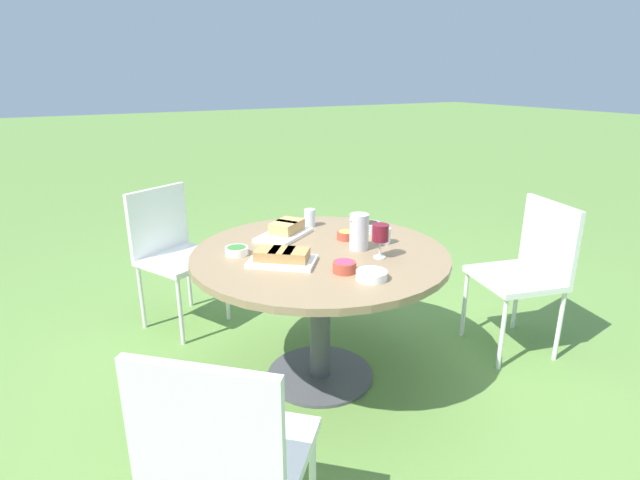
{
  "coord_description": "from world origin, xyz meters",
  "views": [
    {
      "loc": [
        1.14,
        2.05,
        1.57
      ],
      "look_at": [
        0.0,
        0.0,
        0.78
      ],
      "focal_mm": 28.0,
      "sensor_mm": 36.0,
      "label": 1
    }
  ],
  "objects_px": {
    "water_pitcher": "(359,232)",
    "wine_glass": "(380,234)",
    "chair_near_left": "(225,453)",
    "chair_far_back": "(172,246)",
    "dining_table": "(320,272)",
    "chair_near_right": "(528,265)"
  },
  "relations": [
    {
      "from": "dining_table",
      "to": "chair_near_right",
      "type": "xyz_separation_m",
      "value": [
        -1.21,
        0.3,
        -0.09
      ]
    },
    {
      "from": "chair_near_left",
      "to": "wine_glass",
      "type": "distance_m",
      "value": 1.26
    },
    {
      "from": "dining_table",
      "to": "chair_far_back",
      "type": "xyz_separation_m",
      "value": [
        0.51,
        -1.03,
        -0.09
      ]
    },
    {
      "from": "chair_near_left",
      "to": "chair_far_back",
      "type": "relative_size",
      "value": 1.0
    },
    {
      "from": "chair_near_right",
      "to": "chair_far_back",
      "type": "xyz_separation_m",
      "value": [
        1.72,
        -1.33,
        0.0
      ]
    },
    {
      "from": "water_pitcher",
      "to": "wine_glass",
      "type": "relative_size",
      "value": 1.09
    },
    {
      "from": "dining_table",
      "to": "wine_glass",
      "type": "xyz_separation_m",
      "value": [
        -0.21,
        0.22,
        0.24
      ]
    },
    {
      "from": "dining_table",
      "to": "wine_glass",
      "type": "distance_m",
      "value": 0.38
    },
    {
      "from": "dining_table",
      "to": "chair_near_left",
      "type": "distance_m",
      "value": 1.21
    },
    {
      "from": "water_pitcher",
      "to": "wine_glass",
      "type": "distance_m",
      "value": 0.16
    },
    {
      "from": "dining_table",
      "to": "chair_far_back",
      "type": "distance_m",
      "value": 1.15
    },
    {
      "from": "dining_table",
      "to": "chair_near_left",
      "type": "xyz_separation_m",
      "value": [
        0.81,
        0.89,
        -0.09
      ]
    },
    {
      "from": "chair_near_right",
      "to": "wine_glass",
      "type": "relative_size",
      "value": 5.29
    },
    {
      "from": "dining_table",
      "to": "chair_far_back",
      "type": "relative_size",
      "value": 1.45
    },
    {
      "from": "dining_table",
      "to": "chair_far_back",
      "type": "bearing_deg",
      "value": -63.77
    },
    {
      "from": "chair_far_back",
      "to": "wine_glass",
      "type": "bearing_deg",
      "value": 119.79
    },
    {
      "from": "water_pitcher",
      "to": "wine_glass",
      "type": "xyz_separation_m",
      "value": [
        -0.02,
        0.15,
        0.03
      ]
    },
    {
      "from": "chair_far_back",
      "to": "water_pitcher",
      "type": "xyz_separation_m",
      "value": [
        -0.7,
        1.09,
        0.29
      ]
    },
    {
      "from": "chair_near_right",
      "to": "wine_glass",
      "type": "bearing_deg",
      "value": -4.58
    },
    {
      "from": "chair_near_left",
      "to": "chair_near_right",
      "type": "bearing_deg",
      "value": -163.69
    },
    {
      "from": "water_pitcher",
      "to": "chair_near_right",
      "type": "bearing_deg",
      "value": 167.07
    },
    {
      "from": "chair_far_back",
      "to": "wine_glass",
      "type": "height_order",
      "value": "wine_glass"
    }
  ]
}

